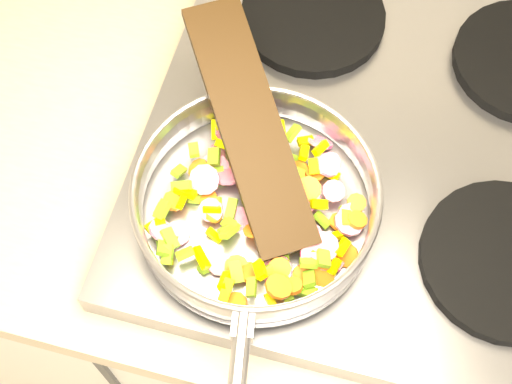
# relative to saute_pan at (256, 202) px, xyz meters

# --- Properties ---
(cooktop) EXTENTS (0.60, 0.60, 0.04)m
(cooktop) POSITION_rel_saute_pan_xyz_m (0.14, 0.16, -0.07)
(cooktop) COLOR #939399
(cooktop) RESTS_ON counter_top
(grate_fl) EXTENTS (0.19, 0.19, 0.02)m
(grate_fl) POSITION_rel_saute_pan_xyz_m (-0.00, 0.02, -0.04)
(grate_fl) COLOR black
(grate_fl) RESTS_ON cooktop
(grate_fr) EXTENTS (0.19, 0.19, 0.02)m
(grate_fr) POSITION_rel_saute_pan_xyz_m (0.28, 0.02, -0.04)
(grate_fr) COLOR black
(grate_fr) RESTS_ON cooktop
(grate_bl) EXTENTS (0.19, 0.19, 0.02)m
(grate_bl) POSITION_rel_saute_pan_xyz_m (-0.00, 0.30, -0.04)
(grate_bl) COLOR black
(grate_bl) RESTS_ON cooktop
(saute_pan) EXTENTS (0.31, 0.47, 0.06)m
(saute_pan) POSITION_rel_saute_pan_xyz_m (0.00, 0.00, 0.00)
(saute_pan) COLOR #9E9EA5
(saute_pan) RESTS_ON grate_fl
(vegetable_heap) EXTENTS (0.23, 0.25, 0.04)m
(vegetable_heap) POSITION_rel_saute_pan_xyz_m (0.01, -0.00, -0.01)
(vegetable_heap) COLOR orange
(vegetable_heap) RESTS_ON saute_pan
(wooden_spatula) EXTENTS (0.21, 0.28, 0.09)m
(wooden_spatula) POSITION_rel_saute_pan_xyz_m (-0.03, 0.07, 0.03)
(wooden_spatula) COLOR black
(wooden_spatula) RESTS_ON saute_pan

